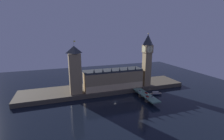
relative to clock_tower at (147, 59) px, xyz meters
name	(u,v)px	position (x,y,z in m)	size (l,w,h in m)	color
ground_plane	(115,102)	(-55.05, -26.16, -42.95)	(400.00, 400.00, 0.00)	black
embankment	(105,88)	(-55.05, 12.84, -40.20)	(220.00, 42.00, 5.50)	#4C4438
parliament_hall	(113,79)	(-46.69, 4.52, -25.08)	(76.59, 20.73, 29.76)	#9E845B
clock_tower	(147,59)	(0.00, 0.00, 0.00)	(11.51, 11.62, 70.77)	#9E845B
victoria_tower	(75,70)	(-95.55, 2.17, -8.83)	(13.95, 13.95, 62.94)	#9E845B
bridge	(146,96)	(-18.28, -31.16, -38.61)	(10.70, 46.00, 5.84)	slate
car_northbound_lead	(140,91)	(-20.63, -20.70, -36.49)	(1.94, 4.19, 1.34)	white
car_northbound_trail	(147,96)	(-20.63, -38.32, -36.44)	(2.00, 4.07, 1.44)	red
car_southbound_lead	(152,97)	(-15.92, -41.13, -36.50)	(1.90, 3.88, 1.31)	white
car_southbound_trail	(146,93)	(-15.92, -28.13, -36.39)	(1.90, 4.00, 1.54)	red
pedestrian_near_rail	(147,97)	(-22.99, -40.65, -36.27)	(0.38, 0.38, 1.60)	black
pedestrian_far_rail	(138,91)	(-22.99, -20.22, -36.14)	(0.38, 0.38, 1.83)	black
street_lamp_near	(149,96)	(-23.39, -45.88, -32.93)	(1.34, 0.60, 6.69)	#2D3333
street_lamp_mid	(150,91)	(-13.17, -31.16, -33.06)	(1.34, 0.60, 6.48)	#2D3333
street_lamp_far	(136,88)	(-23.39, -16.44, -33.10)	(1.34, 0.60, 6.41)	#2D3333
boat_downstream	(155,94)	(-0.26, -24.51, -41.28)	(18.27, 6.46, 4.56)	#1E2842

